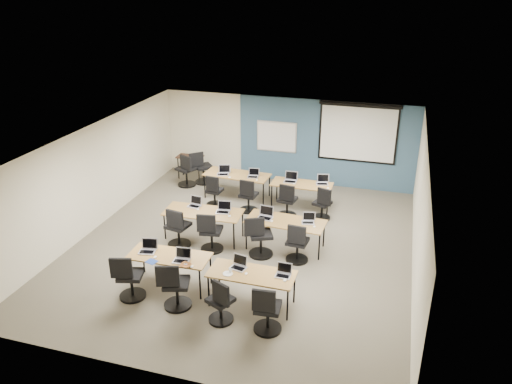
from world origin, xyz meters
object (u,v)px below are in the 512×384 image
(laptop_3, at_px, (284,273))
(task_chair_10, at_px, (287,203))
(laptop_11, at_px, (322,182))
(task_chair_11, at_px, (322,206))
(training_table_front_right, at_px, (252,275))
(training_table_back_right, at_px, (302,185))
(laptop_2, at_px, (239,265))
(task_chair_1, at_px, (175,289))
(utility_table, at_px, (190,159))
(task_chair_4, at_px, (178,231))
(spare_chair_a, at_px, (202,170))
(laptop_1, at_px, (182,258))
(task_chair_7, at_px, (297,246))
(task_chair_9, at_px, (248,198))
(laptop_5, at_px, (223,209))
(training_table_back_left, at_px, (237,175))
(laptop_7, at_px, (308,220))
(laptop_4, at_px, (195,204))
(spare_chair_b, at_px, (186,173))
(task_chair_3, at_px, (267,313))
(laptop_10, at_px, (291,179))
(whiteboard, at_px, (277,137))
(laptop_6, at_px, (265,215))
(task_chair_6, at_px, (259,239))
(task_chair_8, at_px, (214,193))
(training_table_mid_right, at_px, (286,222))
(training_table_front_left, at_px, (169,257))
(task_chair_0, at_px, (129,280))
(task_chair_2, at_px, (221,305))
(laptop_9, at_px, (253,175))
(laptop_0, at_px, (148,249))

(laptop_3, relative_size, task_chair_10, 0.30)
(laptop_11, height_order, task_chair_11, laptop_11)
(training_table_front_right, bearing_deg, task_chair_10, 93.36)
(training_table_back_right, distance_m, laptop_2, 4.67)
(task_chair_1, relative_size, utility_table, 1.24)
(task_chair_4, distance_m, spare_chair_a, 4.09)
(laptop_1, height_order, task_chair_7, task_chair_7)
(task_chair_9, bearing_deg, laptop_5, -88.25)
(laptop_3, relative_size, spare_chair_a, 0.29)
(laptop_3, height_order, task_chair_9, task_chair_9)
(training_table_back_left, relative_size, task_chair_7, 1.92)
(laptop_5, height_order, laptop_7, laptop_5)
(laptop_4, xyz_separation_m, utility_table, (-1.62, 3.43, -0.15))
(spare_chair_a, height_order, spare_chair_b, spare_chair_b)
(task_chair_3, distance_m, laptop_10, 5.68)
(whiteboard, bearing_deg, task_chair_3, -76.94)
(laptop_6, relative_size, laptop_11, 1.06)
(whiteboard, bearing_deg, training_table_back_right, -56.75)
(laptop_6, xyz_separation_m, task_chair_9, (-0.96, 1.65, -0.39))
(laptop_6, height_order, task_chair_9, laptop_6)
(training_table_back_right, distance_m, task_chair_11, 0.96)
(task_chair_6, bearing_deg, training_table_front_right, -102.95)
(task_chair_3, distance_m, task_chair_8, 5.70)
(laptop_11, bearing_deg, whiteboard, 121.43)
(laptop_5, bearing_deg, training_table_mid_right, -11.45)
(training_table_front_right, bearing_deg, task_chair_3, -54.89)
(training_table_front_left, bearing_deg, task_chair_3, -22.19)
(training_table_back_right, distance_m, task_chair_4, 3.91)
(task_chair_7, relative_size, task_chair_9, 1.01)
(laptop_2, height_order, task_chair_10, task_chair_10)
(task_chair_0, relative_size, laptop_6, 2.90)
(training_table_front_right, bearing_deg, spare_chair_b, 125.24)
(task_chair_2, distance_m, task_chair_10, 4.79)
(task_chair_9, xyz_separation_m, laptop_11, (1.92, 0.87, 0.38))
(task_chair_6, relative_size, laptop_9, 3.38)
(task_chair_4, bearing_deg, training_table_back_left, 92.45)
(whiteboard, bearing_deg, laptop_10, -63.78)
(training_table_back_right, relative_size, laptop_0, 5.00)
(task_chair_7, bearing_deg, task_chair_0, -136.93)
(laptop_6, distance_m, task_chair_7, 1.16)
(laptop_3, height_order, laptop_4, laptop_4)
(training_table_back_right, relative_size, laptop_9, 5.48)
(task_chair_4, relative_size, utility_table, 1.25)
(laptop_9, bearing_deg, training_table_back_left, 162.68)
(training_table_front_left, height_order, task_chair_1, task_chair_1)
(task_chair_9, relative_size, laptop_11, 2.96)
(training_table_front_right, xyz_separation_m, task_chair_1, (-1.42, -0.53, -0.25))
(task_chair_8, bearing_deg, laptop_2, -56.92)
(task_chair_4, bearing_deg, task_chair_6, 13.96)
(task_chair_3, height_order, spare_chair_b, spare_chair_b)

